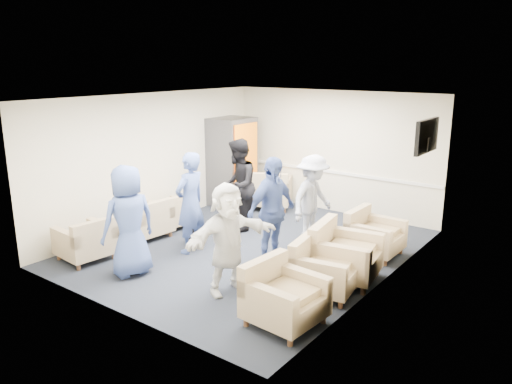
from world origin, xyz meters
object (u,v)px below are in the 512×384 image
Objects in this scene: person_back_right at (313,199)px; person_mid_right at (272,211)px; person_front_right at (228,238)px; armchair_right_near at (281,298)px; armchair_left_far at (172,214)px; person_back_left at (238,185)px; person_mid_left at (190,203)px; armchair_right_far at (372,236)px; armchair_right_midfar at (342,256)px; armchair_left_mid at (147,221)px; armchair_right_midnear at (322,270)px; person_front_left at (129,221)px; armchair_left_near at (87,242)px; armchair_corner at (269,192)px; vending_machine at (232,162)px.

person_mid_right is (-0.01, -1.30, 0.08)m from person_back_right.
armchair_right_near is at bearing -89.72° from person_front_right.
person_back_left is (1.16, 0.72, 0.62)m from armchair_left_far.
armchair_right_far is at bearing 123.45° from person_mid_left.
person_mid_right is at bearing -176.37° from person_back_right.
armchair_right_midfar is 0.61× the size of person_mid_left.
armchair_left_mid is 1.04× the size of armchair_right_far.
armchair_right_near is 2.99m from person_mid_left.
armchair_right_far is at bearing 68.97° from person_back_left.
armchair_right_midnear is at bearing -103.71° from person_mid_right.
person_mid_right is (1.53, 1.69, 0.02)m from person_front_left.
person_mid_right is (2.64, 0.38, 0.58)m from armchair_left_mid.
armchair_corner is at bearing 176.62° from armchair_left_near.
person_back_left reaches higher than person_mid_right.
person_front_left is (1.11, -1.31, 0.56)m from armchair_left_mid.
person_mid_right is (2.80, -2.40, -0.12)m from vending_machine.
armchair_left_far is 4.35m from armchair_right_near.
person_front_right is at bearing 60.88° from person_mid_left.
armchair_corner is at bearing 171.60° from armchair_left_mid.
armchair_corner is at bearing 42.88° from person_mid_right.
armchair_corner is 3.32m from person_mid_right.
person_mid_right is (-1.25, 1.56, 0.56)m from armchair_right_near.
person_mid_left is at bearing 71.78° from armchair_corner.
person_back_left reaches higher than armchair_left_far.
person_back_right reaches higher than armchair_right_near.
person_front_right is at bearing 119.24° from person_front_left.
armchair_right_midfar is at bearing -11.32° from armchair_right_midnear.
person_back_right is at bearing 25.12° from armchair_right_midnear.
armchair_right_near is at bearing -178.34° from armchair_right_far.
armchair_corner is at bearing 68.11° from armchair_right_far.
person_mid_left reaches higher than person_back_right.
person_front_left is (1.06, 0.07, 0.57)m from armchair_left_near.
armchair_left_mid reaches higher than armchair_left_near.
armchair_right_midfar reaches higher than armchair_left_far.
person_mid_right is (2.59, 1.76, 0.59)m from armchair_left_near.
armchair_right_near is at bearing 172.26° from armchair_right_midnear.
armchair_right_far is at bearing -6.88° from person_front_right.
vending_machine is at bearing -165.82° from person_back_left.
armchair_right_midfar is 4.04m from armchair_corner.
armchair_left_mid is 1.02× the size of armchair_left_far.
armchair_right_far is at bearing 5.50° from armchair_right_near.
armchair_left_far is 2.38m from person_front_left.
person_front_right is at bearing 77.46° from armchair_left_mid.
armchair_left_near is 1.38m from armchair_left_mid.
person_front_right is at bearing 106.26° from armchair_left_near.
armchair_left_mid is at bearing 79.61° from armchair_right_midnear.
armchair_corner reaches higher than armchair_right_midfar.
person_mid_left is at bearing 145.31° from armchair_left_near.
armchair_left_mid is 1.89m from person_back_left.
person_back_right is 2.54m from person_front_right.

